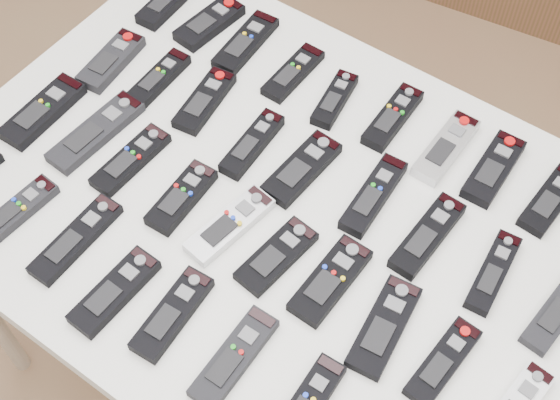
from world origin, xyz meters
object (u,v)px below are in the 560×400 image
Objects in this scene: remote_2 at (246,43)px; remote_34 at (234,357)px; remote_33 at (172,314)px; remote_17 at (493,272)px; remote_5 at (393,117)px; remote_19 at (43,111)px; remote_16 at (427,236)px; remote_20 at (96,132)px; remote_21 at (131,160)px; remote_8 at (551,200)px; remote_3 at (293,73)px; remote_4 at (335,99)px; remote_26 at (384,327)px; remote_10 at (111,61)px; remote_31 at (76,239)px; remote_13 at (252,144)px; remote_12 at (205,101)px; remote_1 at (209,23)px; remote_32 at (115,291)px; remote_6 at (446,148)px; remote_11 at (159,78)px; table at (280,223)px; remote_23 at (230,225)px; remote_22 at (182,197)px; remote_14 at (302,169)px; remote_24 at (277,256)px; remote_0 at (169,0)px; remote_15 at (373,195)px; remote_25 at (330,280)px; remote_27 at (443,362)px; remote_7 at (493,169)px.

remote_2 is 0.70m from remote_34.
remote_17 is at bearing 39.78° from remote_33.
remote_19 is (-0.56, -0.38, 0.00)m from remote_5.
remote_16 and remote_33 have the same top height.
remote_20 is 0.10m from remote_21.
remote_8 and remote_21 have the same top height.
remote_4 reaches higher than remote_3.
remote_2 is 0.69m from remote_26.
remote_10 reaches higher than remote_2.
remote_5 is at bearing 60.72° from remote_31.
remote_8 is at bearing 18.94° from remote_13.
remote_17 is (0.64, -0.02, 0.00)m from remote_12.
remote_10 reaches higher than remote_21.
remote_16 reaches higher than remote_20.
remote_1 is 1.13× the size of remote_4.
remote_6 is at bearing 64.69° from remote_32.
remote_16 is at bearing -10.91° from remote_1.
remote_4 is at bearing 24.30° from remote_11.
remote_33 is (-0.02, -0.28, 0.07)m from table.
remote_23 is (0.22, -0.20, 0.00)m from remote_12.
remote_11 and remote_17 have the same top height.
remote_3 is at bearing 46.25° from remote_19.
remote_22 is at bearing -43.69° from remote_11.
remote_14 is at bearing 26.13° from remote_20.
remote_19 reaches higher than remote_11.
remote_1 is 0.98× the size of remote_12.
remote_24 is (-0.19, -0.19, -0.00)m from remote_16.
remote_5 reaches higher than remote_4.
remote_4 is 0.80× the size of remote_23.
remote_8 is at bearing 62.70° from remote_34.
remote_19 is (-0.45, -0.36, 0.00)m from remote_4.
remote_11 is at bearing -118.03° from remote_2.
table is 7.29× the size of remote_14.
remote_0 is 0.97× the size of remote_15.
remote_25 is (0.66, 0.02, -0.00)m from remote_19.
remote_34 is at bearing -37.68° from remote_10.
remote_22 is 0.11m from remote_23.
remote_16 is at bearing -23.39° from remote_3.
remote_0 is 0.60m from remote_23.
remote_5 is at bearing 106.79° from remote_15.
remote_1 is 0.92× the size of remote_6.
remote_10 is 0.96× the size of remote_33.
remote_8 is (0.78, 0.00, -0.00)m from remote_1.
remote_22 reaches higher than remote_26.
remote_32 is (-0.25, -0.42, -0.00)m from remote_15.
remote_20 is at bearing -151.70° from remote_8.
remote_27 is 0.33m from remote_34.
remote_7 is 0.93× the size of remote_15.
remote_7 reaches higher than remote_25.
remote_17 is 0.46m from remote_34.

